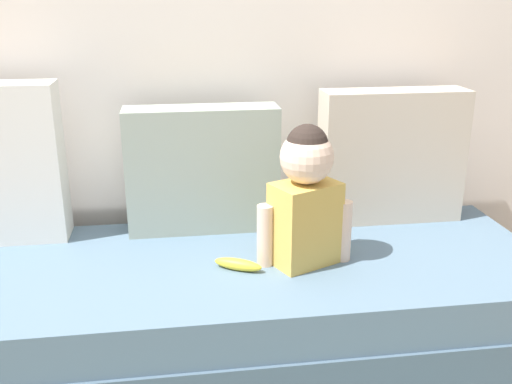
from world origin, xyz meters
The scene contains 7 objects.
ground_plane centered at (0.00, 0.00, 0.00)m, with size 12.00×12.00×0.00m, color #93704C.
back_wall centered at (0.00, 0.55, 1.11)m, with size 5.65×0.10×2.23m, color silver.
couch centered at (0.00, 0.00, 0.21)m, with size 2.45×0.83×0.43m.
throw_pillow_center centered at (0.00, 0.32, 0.67)m, with size 0.58×0.16×0.48m, color #99A393.
throw_pillow_right centered at (0.76, 0.32, 0.70)m, with size 0.58×0.16×0.53m, color #C1B29E.
toddler centered at (0.32, -0.05, 0.68)m, with size 0.33×0.23×0.49m.
banana centered at (0.09, -0.07, 0.45)m, with size 0.17×0.04×0.04m, color yellow.
Camera 1 is at (-0.11, -1.84, 1.32)m, focal length 40.83 mm.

